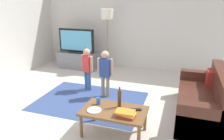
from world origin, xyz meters
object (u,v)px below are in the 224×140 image
Objects in this scene: tv_stand at (78,61)px; child_near_tv at (87,66)px; floor_lamp at (107,17)px; child_center at (105,70)px; couch at (206,102)px; tv_remote at (136,110)px; coffee_table at (114,113)px; book_stack at (126,114)px; bottle at (119,99)px; tv at (76,41)px; soda_can at (98,101)px; plate at (94,110)px.

child_near_tv is (0.99, -1.42, 0.35)m from tv_stand.
child_center is at bearing -71.64° from floor_lamp.
couch is 1.44m from tv_remote.
coffee_table is at bearing -178.01° from tv_remote.
tv_stand is at bearing 126.19° from coffee_table.
book_stack is at bearing -29.48° from coffee_table.
book_stack is (2.34, -3.01, 0.22)m from tv_stand.
child_near_tv is at bearing 157.34° from child_center.
tv_remote is (2.43, -2.79, 0.19)m from tv_stand.
floor_lamp is 3.32m from bottle.
tv_remote is (-1.08, -0.95, 0.14)m from couch.
tv_stand is 1.20× the size of coffee_table.
tv is 3.33m from soda_can.
couch reaches higher than bottle.
tv_remote is at bearing -138.66° from couch.
tv is at bearing 126.39° from coffee_table.
floor_lamp reaches higher than tv_stand.
coffee_table is at bearing -68.46° from floor_lamp.
tv reaches higher than child_center.
floor_lamp is 3.47m from coffee_table.
soda_can is (-0.62, 0.00, 0.05)m from tv_remote.
child_center is at bearing 121.01° from book_stack.
plate is (-0.60, -0.22, -0.00)m from tv_remote.
couch reaches higher than tv_remote.
tv is 2.22m from child_center.
plate is (0.92, -3.16, -1.12)m from floor_lamp.
book_stack is (0.22, -0.13, 0.09)m from coffee_table.
floor_lamp is at bearing 9.45° from tv_stand.
bottle is (-1.35, -0.93, 0.28)m from couch.
plate is at bearing -58.46° from tv.
child_center reaches higher than plate.
child_center is 1.03× the size of coffee_table.
book_stack is at bearing -58.99° from child_center.
plate is (0.85, -1.59, -0.17)m from child_near_tv.
floor_lamp reaches higher than tv_remote.
soda_can is (1.81, -2.79, 0.24)m from tv_stand.
couch is 8.18× the size of plate.
book_stack is at bearing -128.91° from tv_remote.
coffee_table is at bearing -18.43° from soda_can.
child_near_tv is (0.99, -1.40, -0.25)m from tv.
child_near_tv is at bearing 121.17° from tv_remote.
soda_can is at bearing -176.73° from bottle.
book_stack is (1.42, -3.17, -1.08)m from floor_lamp.
plate is at bearing -76.60° from child_center.
tv_stand is 2.25m from child_center.
tv is 3.82m from book_stack.
child_near_tv reaches higher than soda_can.
child_center is 1.42m from plate.
tv_stand is at bearing 90.00° from tv.
coffee_table is at bearing 23.22° from plate.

